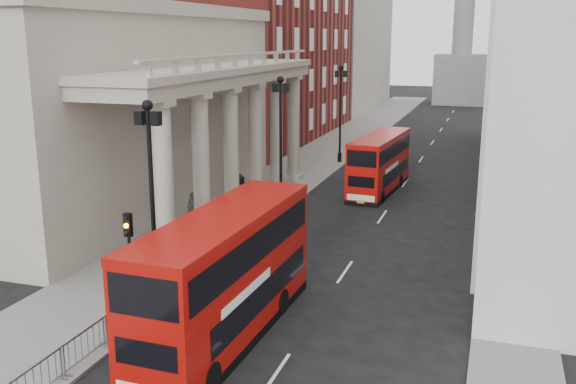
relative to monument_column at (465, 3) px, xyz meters
The scene contains 19 objects.
ground 93.57m from the monument_column, 93.73° to the right, with size 260.00×260.00×0.00m, color black.
sidewalk_west 64.64m from the monument_column, 98.26° to the right, with size 6.00×140.00×0.12m, color slate.
sidewalk_east 64.45m from the monument_column, 83.10° to the right, with size 3.00×140.00×0.12m, color slate.
kerb 64.29m from the monument_column, 95.57° to the right, with size 0.20×140.00×0.14m, color slate.
portico_building 76.47m from the monument_column, 102.57° to the right, with size 9.00×28.00×12.00m, color #9E9585.
brick_building 47.26m from the monument_column, 110.56° to the right, with size 9.00×32.00×22.00m, color maroon.
west_building_far 21.26m from the monument_column, 143.97° to the right, with size 9.00×30.00×20.00m, color #9E9585.
east_building 60.93m from the monument_column, 80.54° to the right, with size 8.00×55.00×25.00m, color beige.
monument_column is the anchor object (origin of this frame).
lamp_post_south 88.94m from the monument_column, 94.29° to the right, with size 1.05×0.44×8.32m.
lamp_post_mid 73.14m from the monument_column, 95.24° to the right, with size 1.05×0.44×8.32m.
lamp_post_north 57.46m from the monument_column, 96.72° to the right, with size 1.05×0.44×8.32m.
traffic_light 91.17m from the monument_column, 94.13° to the right, with size 0.28×0.33×4.30m.
crowd_barriers 91.29m from the monument_column, 94.05° to the right, with size 0.50×18.75×1.10m.
bus_near 90.90m from the monument_column, 91.68° to the right, with size 2.94×10.93×4.69m.
bus_far 66.83m from the monument_column, 91.25° to the right, with size 2.96×9.50×4.04m.
pedestrian_a 79.43m from the monument_column, 97.51° to the right, with size 0.68×0.45×1.88m, color black.
pedestrian_b 73.88m from the monument_column, 97.50° to the right, with size 0.86×0.67×1.76m, color black.
pedestrian_c 73.80m from the monument_column, 97.65° to the right, with size 0.91×0.59×1.86m, color black.
Camera 1 is at (12.32, -17.93, 10.80)m, focal length 40.00 mm.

